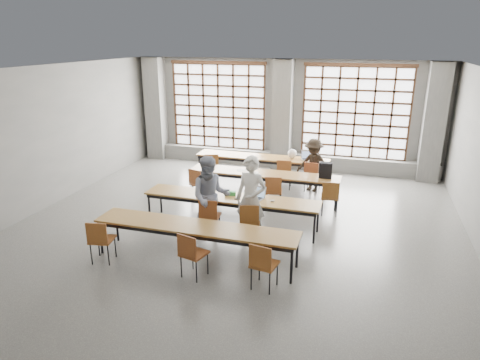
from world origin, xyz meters
name	(u,v)px	position (x,y,z in m)	size (l,w,h in m)	color
floor	(233,232)	(0.00, 0.00, 0.00)	(11.00, 11.00, 0.00)	#52524F
ceiling	(232,71)	(0.00, 0.00, 3.50)	(11.00, 11.00, 0.00)	silver
wall_back	(284,114)	(0.00, 5.50, 1.75)	(10.00, 10.00, 0.00)	#595956
wall_front	(50,305)	(0.00, -5.50, 1.75)	(10.00, 10.00, 0.00)	#595956
wall_left	(36,141)	(-5.00, 0.00, 1.75)	(11.00, 11.00, 0.00)	#595956
column_left	(156,109)	(-4.50, 5.22, 1.75)	(0.60, 0.55, 3.50)	#575754
column_mid	(282,115)	(0.00, 5.22, 1.75)	(0.60, 0.55, 3.50)	#575754
column_right	(434,123)	(4.50, 5.22, 1.75)	(0.60, 0.55, 3.50)	#575754
window_left	(218,107)	(-2.25, 5.42, 1.90)	(3.32, 0.12, 3.00)	white
window_right	(355,113)	(2.25, 5.42, 1.90)	(3.32, 0.12, 3.00)	white
sill_ledge	(281,160)	(0.00, 5.30, 0.25)	(9.80, 0.35, 0.50)	#575754
desk_row_a	(262,159)	(-0.29, 3.79, 0.66)	(4.00, 0.70, 0.73)	brown
desk_row_b	(264,175)	(0.15, 2.23, 0.66)	(4.00, 0.70, 0.73)	brown
desk_row_c	(231,199)	(-0.12, 0.28, 0.66)	(4.00, 0.70, 0.73)	brown
desk_row_d	(195,229)	(-0.29, -1.39, 0.66)	(4.00, 0.70, 0.73)	brown
chair_back_left	(212,165)	(-1.67, 3.17, 0.54)	(0.53, 0.53, 0.88)	brown
chair_back_mid	(284,171)	(0.52, 3.16, 0.54)	(0.46, 0.47, 0.88)	brown
chair_back_right	(312,173)	(1.30, 3.16, 0.54)	(0.47, 0.47, 0.88)	maroon
chair_mid_left	(198,181)	(-1.48, 1.61, 0.54)	(0.53, 0.53, 0.88)	brown
chair_mid_centre	(274,189)	(0.56, 1.61, 0.54)	(0.48, 0.48, 0.88)	brown
chair_mid_right	(330,195)	(1.96, 1.61, 0.54)	(0.46, 0.47, 0.88)	brown
chair_front_left	(209,214)	(-0.41, -0.35, 0.54)	(0.47, 0.48, 0.88)	brown
chair_front_right	(250,219)	(0.50, -0.35, 0.54)	(0.49, 0.49, 0.88)	brown
chair_near_left	(100,237)	(-1.98, -2.02, 0.54)	(0.49, 0.49, 0.88)	brown
chair_near_mid	(191,251)	(-0.11, -2.02, 0.54)	(0.51, 0.51, 0.88)	brown
chair_near_right	(263,262)	(1.20, -2.02, 0.54)	(0.48, 0.49, 0.88)	brown
student_male	(251,199)	(0.48, -0.22, 0.92)	(0.67, 0.44, 1.85)	silver
student_female	(211,196)	(-0.42, -0.22, 0.88)	(0.86, 0.67, 1.77)	#1A274E
student_back	(313,165)	(1.31, 3.29, 0.74)	(0.96, 0.55, 1.49)	black
laptop_front	(257,195)	(0.45, 0.39, 0.79)	(0.43, 0.39, 0.26)	#B3B3B8
laptop_back	(307,157)	(1.05, 3.90, 0.79)	(0.41, 0.36, 0.26)	#BCBCC1
mouse	(272,201)	(0.83, 0.26, 0.75)	(0.10, 0.06, 0.04)	silver
green_box	(230,193)	(-0.17, 0.36, 0.78)	(0.25, 0.09, 0.09)	#2A8138
phone	(237,199)	(0.06, 0.18, 0.74)	(0.13, 0.06, 0.01)	black
paper_sheet_a	(243,170)	(-0.45, 2.28, 0.73)	(0.30, 0.21, 0.00)	white
paper_sheet_b	(252,172)	(-0.15, 2.18, 0.73)	(0.30, 0.21, 0.00)	white
backpack	(326,170)	(1.75, 2.28, 0.93)	(0.32, 0.20, 0.40)	black
plastic_bag	(292,154)	(0.61, 3.84, 0.87)	(0.26, 0.21, 0.29)	silver
red_pouch	(102,237)	(-1.99, -1.94, 0.50)	(0.20, 0.08, 0.06)	#AF2015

